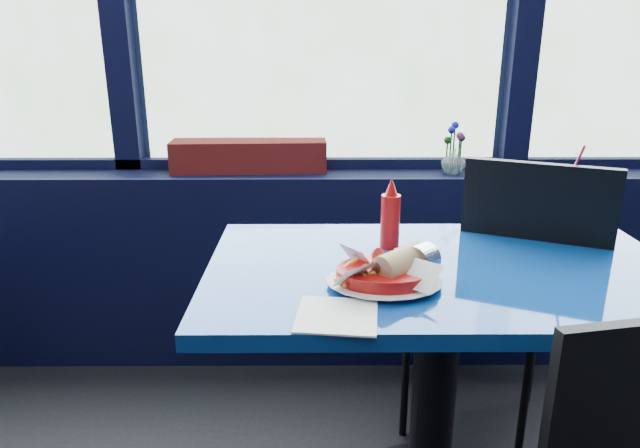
# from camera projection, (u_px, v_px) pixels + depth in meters

# --- Properties ---
(window_sill) EXTENTS (5.00, 0.26, 0.80)m
(window_sill) POSITION_uv_depth(u_px,v_px,m) (322.00, 265.00, 2.38)
(window_sill) COLOR black
(window_sill) RESTS_ON ground
(near_table) EXTENTS (1.20, 0.70, 0.75)m
(near_table) POSITION_uv_depth(u_px,v_px,m) (438.00, 330.00, 1.51)
(near_table) COLOR black
(near_table) RESTS_ON ground
(chair_near_back) EXTENTS (0.58, 0.58, 0.97)m
(chair_near_back) POSITION_uv_depth(u_px,v_px,m) (498.00, 283.00, 1.82)
(chair_near_back) COLOR black
(chair_near_back) RESTS_ON ground
(planter_box) EXTENTS (0.61, 0.18, 0.12)m
(planter_box) POSITION_uv_depth(u_px,v_px,m) (249.00, 156.00, 2.26)
(planter_box) COLOR maroon
(planter_box) RESTS_ON window_sill
(flower_vase) EXTENTS (0.11, 0.11, 0.20)m
(flower_vase) POSITION_uv_depth(u_px,v_px,m) (454.00, 158.00, 2.21)
(flower_vase) COLOR silver
(flower_vase) RESTS_ON window_sill
(food_basket) EXTENTS (0.29, 0.29, 0.09)m
(food_basket) POSITION_uv_depth(u_px,v_px,m) (387.00, 273.00, 1.33)
(food_basket) COLOR #B00E0B
(food_basket) RESTS_ON near_table
(ketchup_bottle) EXTENTS (0.05, 0.05, 0.20)m
(ketchup_bottle) POSITION_uv_depth(u_px,v_px,m) (390.00, 217.00, 1.56)
(ketchup_bottle) COLOR #B00E0B
(ketchup_bottle) RESTS_ON near_table
(soda_cup) EXTENTS (0.08, 0.08, 0.28)m
(soda_cup) POSITION_uv_depth(u_px,v_px,m) (561.00, 215.00, 1.64)
(soda_cup) COLOR #0D0C8B
(soda_cup) RESTS_ON near_table
(napkin) EXTENTS (0.19, 0.19, 0.00)m
(napkin) POSITION_uv_depth(u_px,v_px,m) (337.00, 315.00, 1.19)
(napkin) COLOR white
(napkin) RESTS_ON near_table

